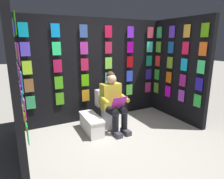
% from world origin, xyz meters
% --- Properties ---
extents(ground_plane, '(30.00, 30.00, 0.00)m').
position_xyz_m(ground_plane, '(0.00, 0.00, 0.00)').
color(ground_plane, '#9E998E').
extents(display_wall_back, '(3.38, 0.14, 2.27)m').
position_xyz_m(display_wall_back, '(0.00, -1.67, 1.14)').
color(display_wall_back, black).
rests_on(display_wall_back, ground).
extents(display_wall_left, '(0.14, 1.62, 2.27)m').
position_xyz_m(display_wall_left, '(-1.69, -0.81, 1.14)').
color(display_wall_left, black).
rests_on(display_wall_left, ground).
extents(display_wall_right, '(0.14, 1.62, 2.27)m').
position_xyz_m(display_wall_right, '(1.69, -0.81, 1.14)').
color(display_wall_right, black).
rests_on(display_wall_right, ground).
extents(toilet, '(0.41, 0.56, 0.77)m').
position_xyz_m(toilet, '(-0.05, -1.12, 0.33)').
color(toilet, white).
rests_on(toilet, ground).
extents(person_reading, '(0.53, 0.69, 1.19)m').
position_xyz_m(person_reading, '(-0.05, -0.90, 0.60)').
color(person_reading, gold).
rests_on(person_reading, ground).
extents(comic_longbox_near, '(0.31, 0.76, 0.34)m').
position_xyz_m(comic_longbox_near, '(0.40, -0.96, 0.17)').
color(comic_longbox_near, white).
rests_on(comic_longbox_near, ground).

